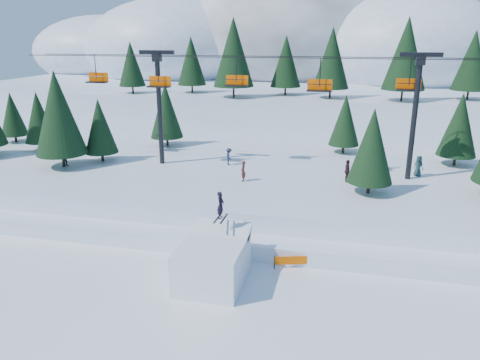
% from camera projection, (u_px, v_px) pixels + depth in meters
% --- Properties ---
extents(ground, '(160.00, 160.00, 0.00)m').
position_uv_depth(ground, '(193.00, 298.00, 26.12)').
color(ground, white).
rests_on(ground, ground).
extents(mid_shelf, '(70.00, 22.00, 2.50)m').
position_uv_depth(mid_shelf, '(256.00, 182.00, 42.49)').
color(mid_shelf, white).
rests_on(mid_shelf, ground).
extents(berm, '(70.00, 6.00, 1.10)m').
position_uv_depth(berm, '(228.00, 233.00, 33.40)').
color(berm, white).
rests_on(berm, ground).
extents(mountain_ridge, '(119.00, 60.82, 26.46)m').
position_uv_depth(mountain_ridge, '(286.00, 58.00, 92.52)').
color(mountain_ridge, white).
rests_on(mountain_ridge, ground).
extents(jump_kicker, '(3.67, 5.01, 5.18)m').
position_uv_depth(jump_kicker, '(213.00, 261.00, 27.49)').
color(jump_kicker, white).
rests_on(jump_kicker, ground).
extents(chairlift, '(46.00, 3.21, 10.28)m').
position_uv_depth(chairlift, '(279.00, 93.00, 39.71)').
color(chairlift, black).
rests_on(chairlift, mid_shelf).
extents(conifer_stand, '(59.90, 15.89, 9.35)m').
position_uv_depth(conifer_stand, '(307.00, 121.00, 40.13)').
color(conifer_stand, black).
rests_on(conifer_stand, mid_shelf).
extents(distant_skiers, '(32.16, 5.64, 1.88)m').
position_uv_depth(distant_skiers, '(259.00, 163.00, 40.71)').
color(distant_skiers, '#232136').
rests_on(distant_skiers, mid_shelf).
extents(banner_near, '(2.75, 0.84, 0.90)m').
position_uv_depth(banner_near, '(297.00, 260.00, 29.32)').
color(banner_near, black).
rests_on(banner_near, ground).
extents(banner_far, '(2.66, 1.09, 0.90)m').
position_uv_depth(banner_far, '(342.00, 253.00, 30.26)').
color(banner_far, black).
rests_on(banner_far, ground).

